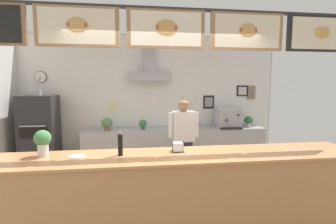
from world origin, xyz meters
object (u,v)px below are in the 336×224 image
(potted_sage, at_px, (143,124))
(pepper_grinder, at_px, (120,143))
(pizza_oven, at_px, (40,136))
(potted_rosemary, at_px, (249,121))
(napkin_holder, at_px, (178,147))
(condiment_plate, at_px, (77,157))
(shop_worker, at_px, (183,142))
(potted_basil, at_px, (107,123))
(basil_vase, at_px, (43,142))
(espresso_machine, at_px, (227,118))
(potted_thyme, at_px, (196,124))

(potted_sage, xyz_separation_m, pepper_grinder, (-0.35, -2.45, 0.15))
(pizza_oven, height_order, potted_rosemary, pizza_oven)
(napkin_holder, distance_m, condiment_plate, 1.19)
(shop_worker, distance_m, potted_basil, 1.85)
(potted_basil, xyz_separation_m, basil_vase, (-0.48, -2.35, 0.16))
(pizza_oven, distance_m, napkin_holder, 3.29)
(espresso_machine, relative_size, potted_thyme, 3.18)
(espresso_machine, xyz_separation_m, napkin_holder, (-1.56, -2.36, -0.03))
(shop_worker, relative_size, potted_basil, 6.02)
(potted_rosemary, relative_size, potted_thyme, 1.46)
(basil_vase, relative_size, condiment_plate, 1.71)
(espresso_machine, xyz_separation_m, potted_basil, (-2.67, -0.00, -0.07))
(pizza_oven, bearing_deg, basil_vase, -69.74)
(shop_worker, xyz_separation_m, potted_thyme, (0.52, 1.17, 0.11))
(shop_worker, distance_m, condiment_plate, 1.97)
(espresso_machine, distance_m, potted_basil, 2.67)
(potted_basil, xyz_separation_m, condiment_plate, (-0.08, -2.44, -0.01))
(shop_worker, relative_size, potted_sage, 7.39)
(potted_sage, bearing_deg, napkin_holder, -81.63)
(potted_rosemary, height_order, potted_thyme, potted_rosemary)
(condiment_plate, bearing_deg, espresso_machine, 41.67)
(potted_rosemary, bearing_deg, pepper_grinder, -138.48)
(shop_worker, bearing_deg, pizza_oven, -22.06)
(pizza_oven, bearing_deg, condiment_plate, -62.26)
(potted_thyme, height_order, napkin_holder, napkin_holder)
(basil_vase, bearing_deg, napkin_holder, -0.16)
(pizza_oven, bearing_deg, potted_thyme, 2.04)
(basil_vase, bearing_deg, shop_worker, 31.77)
(condiment_plate, bearing_deg, potted_basil, 88.08)
(shop_worker, xyz_separation_m, condiment_plate, (-1.50, -1.27, 0.16))
(potted_basil, bearing_deg, shop_worker, -39.73)
(shop_worker, xyz_separation_m, potted_basil, (-1.42, 1.18, 0.17))
(condiment_plate, bearing_deg, potted_thyme, 50.33)
(shop_worker, distance_m, potted_rosemary, 2.13)
(espresso_machine, bearing_deg, potted_rosemary, 0.88)
(potted_sage, xyz_separation_m, napkin_holder, (0.35, -2.36, 0.06))
(shop_worker, bearing_deg, potted_rosemary, -146.89)
(napkin_holder, xyz_separation_m, pepper_grinder, (-0.70, -0.09, 0.09))
(potted_sage, xyz_separation_m, potted_thyme, (1.18, -0.02, -0.03))
(espresso_machine, relative_size, potted_sage, 2.46)
(potted_rosemary, distance_m, basil_vase, 4.36)
(pizza_oven, relative_size, potted_sage, 8.13)
(pizza_oven, xyz_separation_m, potted_rosemary, (4.48, 0.13, 0.20))
(shop_worker, distance_m, potted_thyme, 1.28)
(shop_worker, xyz_separation_m, napkin_holder, (-0.31, -1.18, 0.21))
(basil_vase, bearing_deg, pepper_grinder, -5.81)
(potted_sage, bearing_deg, potted_basil, -179.51)
(potted_thyme, xyz_separation_m, pepper_grinder, (-1.53, -2.43, 0.19))
(pepper_grinder, bearing_deg, espresso_machine, 47.27)
(pizza_oven, distance_m, espresso_machine, 3.98)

